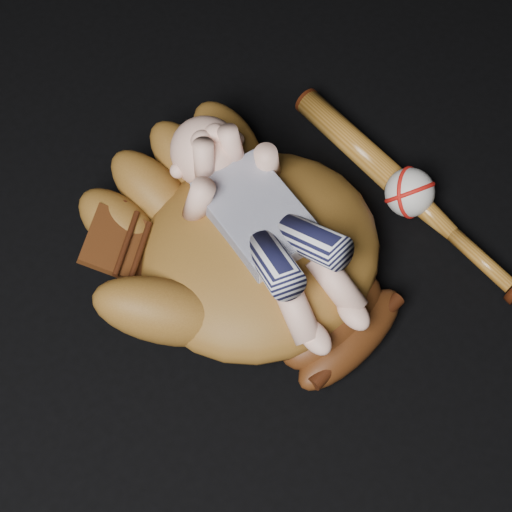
% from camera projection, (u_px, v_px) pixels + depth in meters
% --- Properties ---
extents(baseball_glove, '(0.50, 0.56, 0.16)m').
position_uv_depth(baseball_glove, '(260.00, 245.00, 1.10)').
color(baseball_glove, brown).
rests_on(baseball_glove, ground).
extents(newborn_baby, '(0.21, 0.40, 0.16)m').
position_uv_depth(newborn_baby, '(270.00, 227.00, 1.05)').
color(newborn_baby, '#ECB098').
rests_on(newborn_baby, baseball_glove).
extents(baseball_bat, '(0.05, 0.48, 0.04)m').
position_uv_depth(baseball_bat, '(406.00, 191.00, 1.22)').
color(baseball_bat, '#90591C').
rests_on(baseball_bat, ground).
extents(baseball, '(0.08, 0.08, 0.08)m').
position_uv_depth(baseball, '(410.00, 192.00, 1.20)').
color(baseball, silver).
rests_on(baseball, ground).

